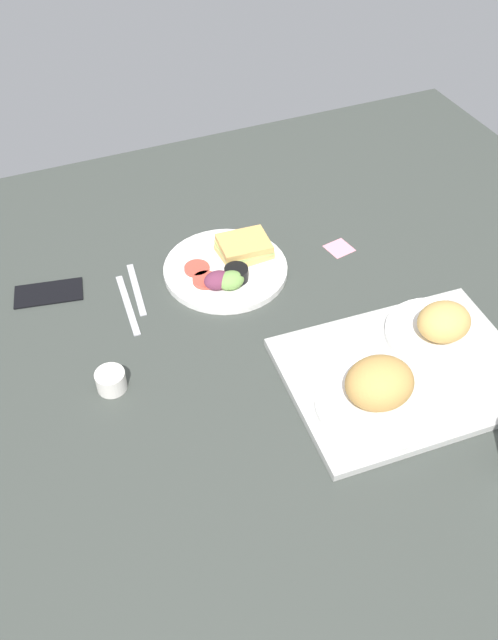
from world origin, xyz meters
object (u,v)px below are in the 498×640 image
fork (136,289)px  sticky_note (339,248)px  serving_tray (405,373)px  bread_plate_far (377,390)px  bread_plate_near (440,328)px  plate_with_salad (229,266)px  cell_phone (48,292)px  espresso_cup (111,381)px  knife (128,304)px

fork → sticky_note: size_ratio=3.04×
serving_tray → bread_plate_far: bearing=26.3°
bread_plate_near → fork: bearing=-37.3°
serving_tray → bread_plate_far: bread_plate_far is taller
sticky_note → bread_plate_near: bearing=95.6°
plate_with_salad → fork: (20.67, -2.42, -1.50)cm
plate_with_salad → fork: size_ratio=1.62×
cell_phone → plate_with_salad: bearing=178.2°
espresso_cup → knife: espresso_cup is taller
plate_with_salad → cell_phone: size_ratio=1.91×
bread_plate_far → fork: bearing=-57.1°
bread_plate_far → knife: size_ratio=1.13×
plate_with_salad → espresso_cup: bearing=34.7°
bread_plate_near → plate_with_salad: 47.22cm
bread_plate_near → bread_plate_far: bearing=25.3°
serving_tray → bread_plate_near: 11.77cm
bread_plate_near → bread_plate_far: 21.85cm
fork → sticky_note: fork is taller
plate_with_salad → sticky_note: bearing=176.0°
sticky_note → knife: bearing=-0.3°
serving_tray → cell_phone: size_ratio=3.13×
bread_plate_near → plate_with_salad: size_ratio=0.74×
espresso_cup → fork: espresso_cup is taller
bread_plate_near → bread_plate_far: (19.74, 9.35, 0.81)cm
bread_plate_far → plate_with_salad: size_ratio=0.78×
plate_with_salad → bread_plate_far: bearing=102.8°
serving_tray → sticky_note: serving_tray is taller
serving_tray → bread_plate_far: size_ratio=2.10×
bread_plate_far → fork: size_ratio=1.26×
bread_plate_far → serving_tray: bearing=-153.7°
espresso_cup → cell_phone: bearing=-78.5°
plate_with_salad → fork: bearing=-6.7°
serving_tray → espresso_cup: bearing=-19.5°
serving_tray → sticky_note: size_ratio=8.04×
bread_plate_far → cell_phone: bearing=-47.9°
bread_plate_near → fork: 63.98cm
cell_phone → sticky_note: 66.04cm
espresso_cup → knife: 22.50cm
bread_plate_near → cell_phone: 81.96cm
sticky_note → serving_tray: bearing=80.1°
knife → sticky_note: knife is taller
espresso_cup → cell_phone: size_ratio=0.39×
knife → fork: bearing=146.4°
sticky_note → espresso_cup: bearing=19.1°
bread_plate_near → plate_with_salad: bread_plate_near is taller
cell_phone → sticky_note: (-65.23, 10.29, -0.34)cm
espresso_cup → plate_with_salad: bearing=-145.3°
plate_with_salad → fork: 20.86cm
knife → cell_phone: 17.86cm
plate_with_salad → fork: plate_with_salad is taller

